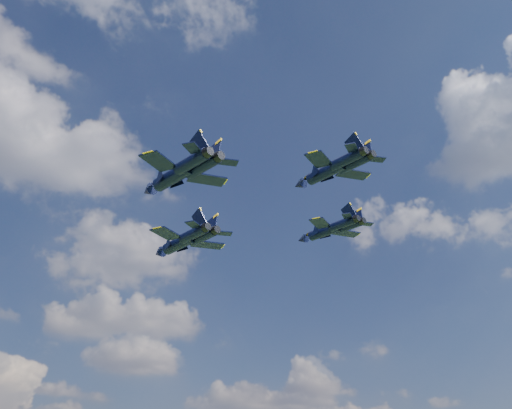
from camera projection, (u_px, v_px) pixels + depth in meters
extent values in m
cylinder|color=black|center=(180.00, 243.00, 108.42)|extent=(5.35, 10.36, 2.05)
cone|color=black|center=(159.00, 253.00, 113.06)|extent=(2.82, 3.44, 1.94)
ellipsoid|color=brown|center=(168.00, 246.00, 111.32)|extent=(2.14, 3.45, 0.94)
cube|color=black|center=(166.00, 234.00, 104.43)|extent=(5.90, 5.70, 0.21)
cube|color=black|center=(207.00, 245.00, 109.22)|extent=(5.37, 3.20, 0.21)
cube|color=black|center=(193.00, 224.00, 100.85)|extent=(3.11, 3.17, 0.16)
cube|color=black|center=(223.00, 233.00, 104.32)|extent=(2.96, 2.10, 0.16)
cube|color=black|center=(199.00, 219.00, 103.15)|extent=(1.90, 2.93, 3.43)
cube|color=black|center=(212.00, 223.00, 104.61)|extent=(1.79, 3.40, 3.43)
cylinder|color=black|center=(174.00, 176.00, 88.58)|extent=(5.56, 10.10, 2.01)
cone|color=black|center=(148.00, 191.00, 92.98)|extent=(2.83, 3.40, 1.90)
ellipsoid|color=brown|center=(159.00, 181.00, 91.33)|extent=(2.19, 3.38, 0.92)
cube|color=black|center=(159.00, 161.00, 84.61)|extent=(5.73, 5.65, 0.20)
cube|color=black|center=(207.00, 179.00, 89.51)|extent=(5.17, 2.95, 0.20)
cube|color=black|center=(192.00, 148.00, 81.26)|extent=(3.02, 3.13, 0.16)
cube|color=black|center=(228.00, 162.00, 84.80)|extent=(2.85, 1.97, 0.16)
cube|color=black|center=(199.00, 144.00, 83.53)|extent=(1.96, 2.81, 3.37)
cube|color=black|center=(214.00, 150.00, 85.03)|extent=(1.79, 3.32, 3.37)
cylinder|color=black|center=(325.00, 231.00, 107.23)|extent=(4.74, 8.28, 1.66)
cone|color=black|center=(302.00, 240.00, 110.79)|extent=(2.37, 2.81, 1.57)
ellipsoid|color=brown|center=(312.00, 233.00, 109.46)|extent=(1.85, 2.78, 0.75)
cube|color=black|center=(320.00, 223.00, 103.94)|extent=(4.69, 4.68, 0.17)
cube|color=black|center=(346.00, 233.00, 108.08)|extent=(4.27, 2.45, 0.17)
cube|color=black|center=(347.00, 216.00, 101.26)|extent=(2.47, 2.58, 0.13)
cube|color=black|center=(366.00, 224.00, 104.25)|extent=(2.33, 1.58, 0.13)
cube|color=black|center=(349.00, 212.00, 103.14)|extent=(1.66, 2.29, 2.77)
cube|color=black|center=(357.00, 216.00, 104.41)|extent=(1.49, 2.72, 2.77)
cylinder|color=black|center=(326.00, 172.00, 86.25)|extent=(4.36, 8.31, 1.65)
cone|color=black|center=(299.00, 185.00, 89.95)|extent=(2.28, 2.77, 1.56)
ellipsoid|color=brown|center=(310.00, 176.00, 88.56)|extent=(1.74, 2.77, 0.75)
cube|color=black|center=(319.00, 159.00, 83.03)|extent=(4.73, 4.59, 0.16)
cube|color=black|center=(353.00, 174.00, 86.92)|extent=(4.30, 2.53, 0.16)
cube|color=black|center=(352.00, 148.00, 80.19)|extent=(2.49, 2.55, 0.13)
cube|color=black|center=(377.00, 159.00, 83.00)|extent=(2.37, 1.67, 0.13)
cube|color=black|center=(354.00, 144.00, 82.03)|extent=(1.54, 2.34, 2.76)
cube|color=black|center=(364.00, 149.00, 83.22)|extent=(1.44, 2.73, 2.76)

